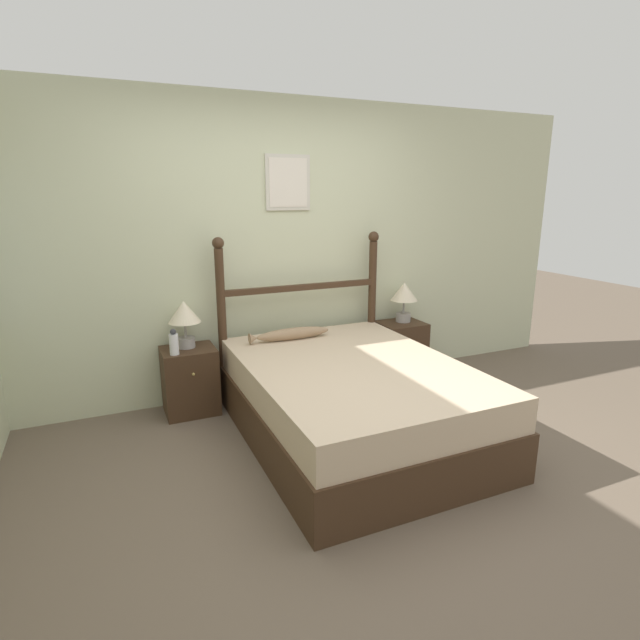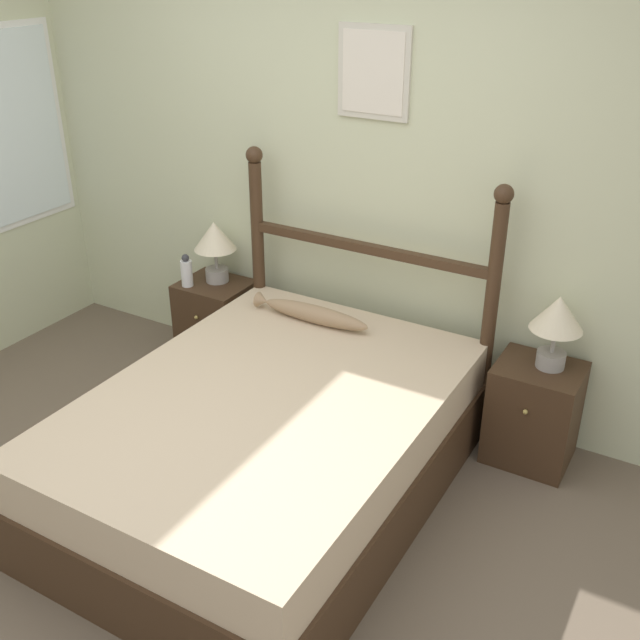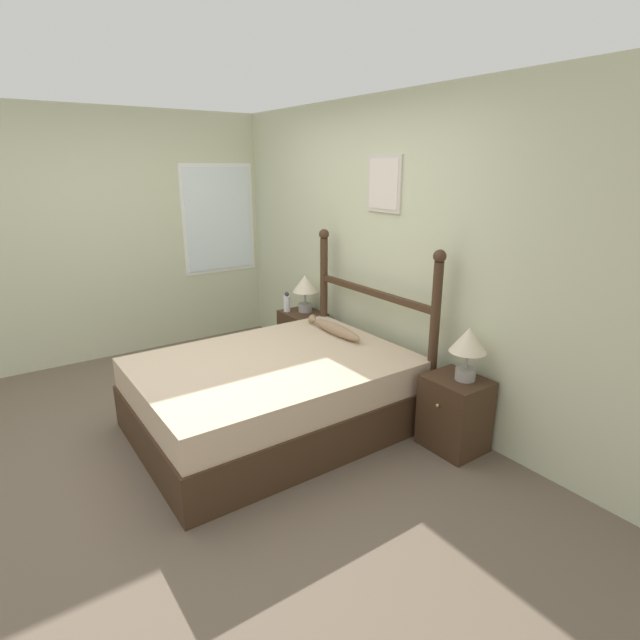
{
  "view_description": "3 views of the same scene",
  "coord_description": "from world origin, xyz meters",
  "px_view_note": "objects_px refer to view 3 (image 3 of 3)",
  "views": [
    {
      "loc": [
        -1.35,
        -2.44,
        1.77
      ],
      "look_at": [
        0.16,
        0.96,
        0.81
      ],
      "focal_mm": 28.0,
      "sensor_mm": 36.0,
      "label": 1
    },
    {
      "loc": [
        1.92,
        -1.83,
        2.44
      ],
      "look_at": [
        0.32,
        0.93,
        0.82
      ],
      "focal_mm": 42.0,
      "sensor_mm": 36.0,
      "label": 2
    },
    {
      "loc": [
        3.36,
        -1.18,
        2.0
      ],
      "look_at": [
        0.32,
        0.95,
        0.84
      ],
      "focal_mm": 28.0,
      "sensor_mm": 36.0,
      "label": 3
    }
  ],
  "objects_px": {
    "nightstand_left": "(302,337)",
    "fish_pillow": "(335,329)",
    "nightstand_right": "(455,413)",
    "table_lamp_left": "(305,286)",
    "bottle": "(287,303)",
    "bed": "(274,394)",
    "table_lamp_right": "(468,344)"
  },
  "relations": [
    {
      "from": "table_lamp_left",
      "to": "fish_pillow",
      "type": "relative_size",
      "value": 0.55
    },
    {
      "from": "nightstand_right",
      "to": "bottle",
      "type": "distance_m",
      "value": 2.18
    },
    {
      "from": "nightstand_right",
      "to": "fish_pillow",
      "type": "bearing_deg",
      "value": -171.19
    },
    {
      "from": "bed",
      "to": "nightstand_right",
      "type": "bearing_deg",
      "value": 42.44
    },
    {
      "from": "nightstand_right",
      "to": "bottle",
      "type": "xyz_separation_m",
      "value": [
        -2.15,
        -0.11,
        0.37
      ]
    },
    {
      "from": "bed",
      "to": "bottle",
      "type": "height_order",
      "value": "bottle"
    },
    {
      "from": "bed",
      "to": "table_lamp_right",
      "type": "xyz_separation_m",
      "value": [
        1.05,
        0.96,
        0.53
      ]
    },
    {
      "from": "nightstand_right",
      "to": "bottle",
      "type": "bearing_deg",
      "value": -177.09
    },
    {
      "from": "nightstand_right",
      "to": "fish_pillow",
      "type": "height_order",
      "value": "fish_pillow"
    },
    {
      "from": "nightstand_right",
      "to": "table_lamp_left",
      "type": "distance_m",
      "value": 2.1
    },
    {
      "from": "nightstand_left",
      "to": "table_lamp_right",
      "type": "height_order",
      "value": "table_lamp_right"
    },
    {
      "from": "bottle",
      "to": "fish_pillow",
      "type": "relative_size",
      "value": 0.3
    },
    {
      "from": "table_lamp_left",
      "to": "nightstand_right",
      "type": "bearing_deg",
      "value": -1.16
    },
    {
      "from": "table_lamp_right",
      "to": "fish_pillow",
      "type": "xyz_separation_m",
      "value": [
        -1.25,
        -0.22,
        -0.19
      ]
    },
    {
      "from": "nightstand_right",
      "to": "table_lamp_left",
      "type": "relative_size",
      "value": 1.42
    },
    {
      "from": "bottle",
      "to": "bed",
      "type": "bearing_deg",
      "value": -35.85
    },
    {
      "from": "bed",
      "to": "table_lamp_right",
      "type": "bearing_deg",
      "value": 42.33
    },
    {
      "from": "bed",
      "to": "nightstand_right",
      "type": "relative_size",
      "value": 3.75
    },
    {
      "from": "nightstand_left",
      "to": "nightstand_right",
      "type": "xyz_separation_m",
      "value": [
        2.03,
        0.0,
        0.0
      ]
    },
    {
      "from": "bed",
      "to": "nightstand_left",
      "type": "distance_m",
      "value": 1.37
    },
    {
      "from": "nightstand_left",
      "to": "table_lamp_left",
      "type": "relative_size",
      "value": 1.42
    },
    {
      "from": "bed",
      "to": "fish_pillow",
      "type": "bearing_deg",
      "value": 105.16
    },
    {
      "from": "table_lamp_left",
      "to": "bed",
      "type": "bearing_deg",
      "value": -43.57
    },
    {
      "from": "bed",
      "to": "table_lamp_left",
      "type": "xyz_separation_m",
      "value": [
        -1.02,
        0.97,
        0.53
      ]
    },
    {
      "from": "nightstand_left",
      "to": "table_lamp_right",
      "type": "relative_size",
      "value": 1.42
    },
    {
      "from": "nightstand_left",
      "to": "nightstand_right",
      "type": "relative_size",
      "value": 1.0
    },
    {
      "from": "nightstand_right",
      "to": "table_lamp_left",
      "type": "height_order",
      "value": "table_lamp_left"
    },
    {
      "from": "table_lamp_left",
      "to": "fish_pillow",
      "type": "height_order",
      "value": "table_lamp_left"
    },
    {
      "from": "nightstand_left",
      "to": "fish_pillow",
      "type": "relative_size",
      "value": 0.78
    },
    {
      "from": "bed",
      "to": "nightstand_left",
      "type": "bearing_deg",
      "value": 137.56
    },
    {
      "from": "nightstand_left",
      "to": "fish_pillow",
      "type": "height_order",
      "value": "fish_pillow"
    },
    {
      "from": "nightstand_right",
      "to": "table_lamp_left",
      "type": "bearing_deg",
      "value": 178.84
    }
  ]
}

